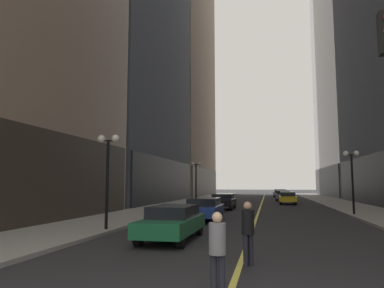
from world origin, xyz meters
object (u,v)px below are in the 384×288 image
object	(u,v)px
street_lamp_right_mid	(352,168)
pedestrian_in_black_coat	(248,228)
car_grey	(283,195)
street_lamp_left_far	(196,173)
car_green	(172,221)
street_lamp_left_near	(108,160)
pedestrian_in_grey_suit	(217,247)
car_black	(223,201)
car_yellow	(288,197)
car_navy	(280,193)
car_blue	(204,208)

from	to	relation	value
street_lamp_right_mid	pedestrian_in_black_coat	bearing A→B (deg)	-110.78
car_grey	street_lamp_left_far	size ratio (longest dim) A/B	1.01
car_green	street_lamp_left_near	distance (m)	4.60
pedestrian_in_grey_suit	pedestrian_in_black_coat	world-z (taller)	pedestrian_in_black_coat
car_green	car_black	xyz separation A→B (m)	(-0.16, 17.32, -0.00)
car_black	pedestrian_in_black_coat	distance (m)	21.36
car_green	street_lamp_right_mid	distance (m)	15.76
car_green	street_lamp_left_near	size ratio (longest dim) A/B	1.03
car_black	car_yellow	distance (m)	11.00
pedestrian_in_grey_suit	pedestrian_in_black_coat	bearing A→B (deg)	80.61
street_lamp_left_far	car_grey	bearing A→B (deg)	55.88
pedestrian_in_black_coat	street_lamp_right_mid	distance (m)	17.53
street_lamp_left_near	street_lamp_right_mid	size ratio (longest dim) A/B	1.00
car_yellow	car_grey	distance (m)	8.89
car_grey	pedestrian_in_grey_suit	bearing A→B (deg)	-93.88
pedestrian_in_black_coat	pedestrian_in_grey_suit	bearing A→B (deg)	-99.39
car_black	pedestrian_in_grey_suit	distance (m)	23.99
car_grey	pedestrian_in_grey_suit	distance (m)	42.12
car_black	pedestrian_in_black_coat	xyz separation A→B (m)	(3.28, -21.10, 0.27)
car_grey	pedestrian_in_grey_suit	world-z (taller)	pedestrian_in_grey_suit
car_yellow	street_lamp_right_mid	xyz separation A→B (m)	(3.60, -14.17, 2.54)
car_grey	car_navy	size ratio (longest dim) A/B	1.02
car_black	street_lamp_left_far	world-z (taller)	street_lamp_left_far
car_black	car_grey	bearing A→B (deg)	72.67
car_yellow	car_grey	xyz separation A→B (m)	(-0.17, 8.89, 0.00)
street_lamp_left_far	street_lamp_left_near	bearing A→B (deg)	-90.00
street_lamp_left_near	street_lamp_left_far	size ratio (longest dim) A/B	1.00
car_black	car_navy	size ratio (longest dim) A/B	0.95
car_blue	car_grey	xyz separation A→B (m)	(5.64, 27.83, -0.00)
car_navy	car_grey	bearing A→B (deg)	-89.46
car_green	car_yellow	size ratio (longest dim) A/B	1.08
car_black	car_yellow	world-z (taller)	same
car_yellow	street_lamp_left_far	size ratio (longest dim) A/B	0.95
car_green	street_lamp_left_far	distance (m)	22.62
street_lamp_left_near	pedestrian_in_grey_suit	bearing A→B (deg)	-52.48
pedestrian_in_grey_suit	street_lamp_right_mid	xyz separation A→B (m)	(6.62, 18.97, 2.32)
car_green	car_navy	size ratio (longest dim) A/B	1.04
car_green	car_navy	bearing A→B (deg)	83.11
car_green	car_blue	size ratio (longest dim) A/B	0.97
car_blue	street_lamp_left_near	size ratio (longest dim) A/B	1.06
car_navy	street_lamp_right_mid	bearing A→B (deg)	-83.22
car_navy	street_lamp_left_far	size ratio (longest dim) A/B	0.99
street_lamp_left_near	pedestrian_in_black_coat	bearing A→B (deg)	-38.81
car_green	street_lamp_left_near	world-z (taller)	street_lamp_left_near
car_navy	pedestrian_in_black_coat	distance (m)	48.78
car_blue	street_lamp_left_near	bearing A→B (deg)	-118.91
street_lamp_left_near	street_lamp_right_mid	bearing A→B (deg)	40.46
car_black	street_lamp_right_mid	distance (m)	10.92
car_black	street_lamp_left_near	distance (m)	16.32
car_navy	street_lamp_left_near	world-z (taller)	street_lamp_left_near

